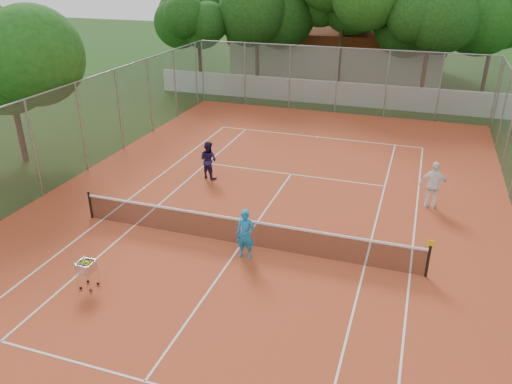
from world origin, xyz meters
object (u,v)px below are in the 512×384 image
(clubhouse, at_px, (339,47))
(ball_hopper, at_px, (87,274))
(player_near, at_px, (245,234))
(tennis_net, at_px, (242,231))
(player_far_left, at_px, (208,160))
(player_far_right, at_px, (434,185))

(clubhouse, bearing_deg, ball_hopper, -92.42)
(clubhouse, relative_size, player_near, 9.85)
(tennis_net, xyz_separation_m, player_near, (0.39, -0.70, 0.34))
(tennis_net, relative_size, clubhouse, 0.72)
(tennis_net, height_order, player_near, player_near)
(player_near, bearing_deg, player_far_left, 124.27)
(player_near, distance_m, player_far_right, 7.97)
(clubhouse, bearing_deg, player_far_left, -93.14)
(clubhouse, relative_size, player_far_right, 8.83)
(player_far_left, bearing_deg, player_far_right, -161.85)
(clubhouse, height_order, player_far_right, clubhouse)
(tennis_net, relative_size, player_far_right, 6.39)
(player_near, bearing_deg, clubhouse, 95.23)
(tennis_net, bearing_deg, ball_hopper, -132.17)
(tennis_net, height_order, player_far_right, player_far_right)
(clubhouse, distance_m, ball_hopper, 32.81)
(player_far_left, height_order, player_far_right, player_far_right)
(tennis_net, height_order, player_far_left, player_far_left)
(player_far_right, bearing_deg, ball_hopper, 39.45)
(clubhouse, bearing_deg, player_near, -85.40)
(clubhouse, distance_m, player_far_right, 25.33)
(player_far_left, height_order, ball_hopper, player_far_left)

